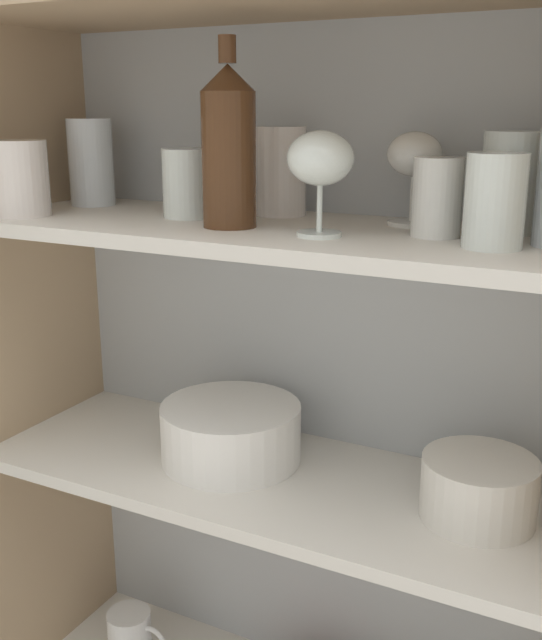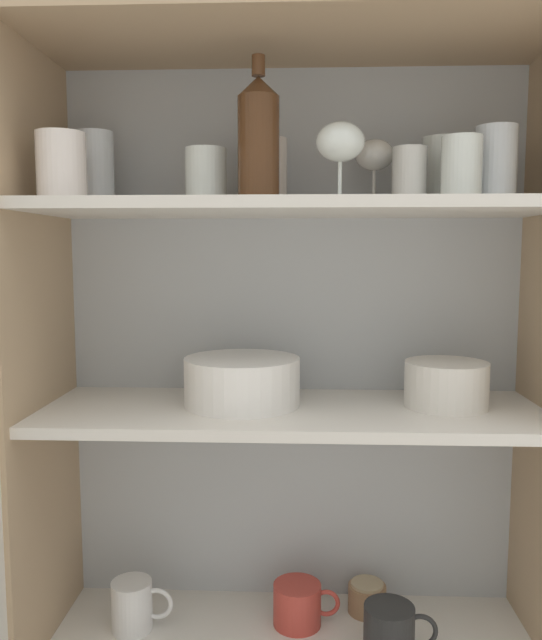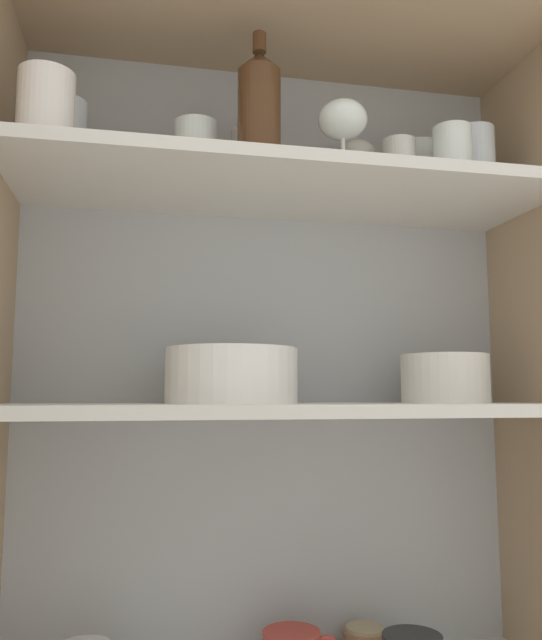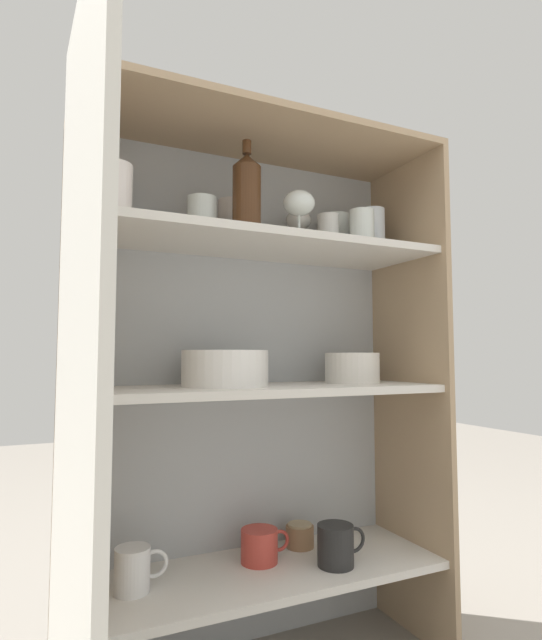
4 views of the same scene
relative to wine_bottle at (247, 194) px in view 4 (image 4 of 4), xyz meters
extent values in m
cube|color=#B2B7BC|center=(0.06, 0.20, -0.51)|extent=(0.96, 0.02, 1.36)
cube|color=tan|center=(-0.41, 0.04, -0.51)|extent=(0.02, 0.35, 1.36)
cube|color=tan|center=(0.53, 0.04, -0.51)|extent=(0.02, 0.35, 1.36)
cube|color=tan|center=(0.06, 0.04, 0.18)|extent=(0.96, 0.35, 0.02)
cube|color=silver|center=(0.06, 0.04, -0.95)|extent=(0.92, 0.31, 0.02)
cube|color=silver|center=(0.06, 0.04, -0.49)|extent=(0.92, 0.31, 0.02)
cube|color=silver|center=(0.06, 0.04, -0.12)|extent=(0.92, 0.31, 0.02)
cube|color=silver|center=(-0.41, -0.38, -0.51)|extent=(0.04, 0.48, 1.36)
cylinder|color=white|center=(0.34, 0.13, -0.04)|extent=(0.08, 0.08, 0.13)
cylinder|color=white|center=(0.27, 0.05, -0.06)|extent=(0.06, 0.06, 0.10)
cylinder|color=silver|center=(-0.33, -0.05, -0.05)|extent=(0.08, 0.08, 0.11)
cylinder|color=white|center=(0.35, 0.00, -0.05)|extent=(0.07, 0.07, 0.11)
cylinder|color=white|center=(-0.32, 0.10, -0.04)|extent=(0.07, 0.07, 0.14)
cylinder|color=silver|center=(0.01, 0.13, -0.04)|extent=(0.08, 0.08, 0.13)
cylinder|color=white|center=(0.42, 0.05, -0.04)|extent=(0.07, 0.07, 0.13)
cylinder|color=white|center=(-0.10, 0.05, -0.06)|extent=(0.08, 0.08, 0.10)
cylinder|color=white|center=(0.14, -0.02, -0.10)|extent=(0.06, 0.06, 0.01)
cylinder|color=white|center=(0.14, -0.02, -0.07)|extent=(0.01, 0.01, 0.06)
ellipsoid|color=white|center=(0.14, -0.02, -0.01)|extent=(0.08, 0.08, 0.07)
cylinder|color=white|center=(0.21, 0.13, -0.10)|extent=(0.07, 0.07, 0.01)
cylinder|color=white|center=(0.21, 0.13, -0.07)|extent=(0.01, 0.01, 0.06)
ellipsoid|color=white|center=(0.21, 0.13, -0.01)|extent=(0.07, 0.07, 0.06)
cylinder|color=#4C2D19|center=(0.00, 0.00, -0.02)|extent=(0.07, 0.07, 0.17)
cone|color=#4C2D19|center=(0.00, 0.00, 0.09)|extent=(0.07, 0.07, 0.03)
cylinder|color=#4C2D19|center=(0.00, 0.00, 0.12)|extent=(0.02, 0.02, 0.03)
cylinder|color=white|center=(-0.04, 0.05, -0.48)|extent=(0.22, 0.22, 0.01)
cylinder|color=white|center=(-0.04, 0.05, -0.47)|extent=(0.22, 0.22, 0.01)
cylinder|color=white|center=(-0.04, 0.05, -0.46)|extent=(0.22, 0.22, 0.01)
cylinder|color=white|center=(-0.04, 0.05, -0.45)|extent=(0.22, 0.22, 0.01)
cylinder|color=white|center=(-0.04, 0.05, -0.44)|extent=(0.22, 0.22, 0.01)
cylinder|color=white|center=(-0.04, 0.05, -0.43)|extent=(0.22, 0.22, 0.01)
cylinder|color=white|center=(-0.04, 0.05, -0.42)|extent=(0.22, 0.22, 0.01)
cylinder|color=white|center=(-0.04, 0.05, -0.41)|extent=(0.22, 0.22, 0.01)
cylinder|color=white|center=(-0.04, 0.05, -0.41)|extent=(0.22, 0.22, 0.01)
cylinder|color=white|center=(-0.04, 0.05, -0.40)|extent=(0.22, 0.22, 0.01)
cylinder|color=silver|center=(0.35, 0.05, -0.44)|extent=(0.15, 0.15, 0.08)
torus|color=silver|center=(0.35, 0.05, -0.40)|extent=(0.15, 0.15, 0.01)
cylinder|color=black|center=(0.24, -0.02, -0.88)|extent=(0.09, 0.09, 0.10)
torus|color=black|center=(0.29, -0.02, -0.88)|extent=(0.07, 0.01, 0.07)
cylinder|color=#BC3D33|center=(0.07, 0.08, -0.89)|extent=(0.10, 0.10, 0.08)
torus|color=#BC3D33|center=(0.13, 0.08, -0.89)|extent=(0.06, 0.01, 0.06)
cylinder|color=white|center=(-0.25, 0.05, -0.89)|extent=(0.08, 0.08, 0.10)
torus|color=white|center=(-0.20, 0.05, -0.88)|extent=(0.06, 0.01, 0.06)
cylinder|color=#99704C|center=(0.21, 0.13, -0.91)|extent=(0.08, 0.08, 0.06)
cylinder|color=tan|center=(0.21, 0.13, -0.87)|extent=(0.07, 0.07, 0.01)
camera|label=1|loc=(0.51, -0.87, 0.05)|focal=42.00mm
camera|label=2|loc=(0.07, -1.09, -0.19)|focal=35.00mm
camera|label=3|loc=(-0.18, -0.97, -0.47)|focal=35.00mm
camera|label=4|loc=(-0.46, -1.14, -0.41)|focal=28.00mm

